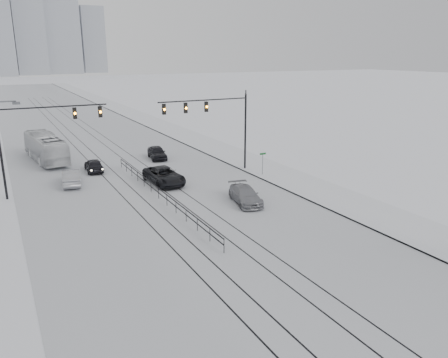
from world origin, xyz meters
TOP-DOWN VIEW (x-y plane):
  - road at (0.00, 60.00)m, footprint 22.00×260.00m
  - sidewalk_east at (13.50, 60.00)m, footprint 5.00×260.00m
  - curb at (11.05, 60.00)m, footprint 0.10×260.00m
  - tram_rails at (-0.00, 40.00)m, footprint 5.30×180.00m
  - skyline at (5.02, 273.63)m, footprint 96.00×48.00m
  - traffic_mast_ne at (8.15, 34.99)m, footprint 9.60×0.37m
  - traffic_mast_nw at (-8.52, 36.00)m, footprint 9.10×0.37m
  - median_fence at (0.00, 30.00)m, footprint 0.06×24.00m
  - street_sign at (11.80, 32.00)m, footprint 0.70×0.06m
  - sedan_sb_inner at (-2.98, 41.69)m, footprint 1.85×4.13m
  - sedan_sb_outer at (-5.87, 37.71)m, footprint 2.26×4.73m
  - sedan_nb_front at (2.00, 34.03)m, footprint 2.86×5.75m
  - sedan_nb_right at (5.99, 25.56)m, footprint 2.83×4.99m
  - sedan_nb_far at (4.83, 44.05)m, footprint 2.32×4.57m
  - box_truck at (-6.81, 49.04)m, footprint 3.81×11.30m

SIDE VIEW (x-z plane):
  - road at x=0.00m, z-range 0.00..0.02m
  - tram_rails at x=0.00m, z-range 0.02..0.03m
  - curb at x=11.05m, z-range 0.00..0.12m
  - sidewalk_east at x=13.50m, z-range 0.00..0.16m
  - median_fence at x=0.00m, z-range 0.03..1.03m
  - sedan_nb_right at x=5.99m, z-range 0.00..1.36m
  - sedan_sb_inner at x=-2.98m, z-range 0.00..1.38m
  - sedan_nb_far at x=4.83m, z-range 0.00..1.49m
  - sedan_sb_outer at x=-5.87m, z-range 0.00..1.50m
  - sedan_nb_front at x=2.00m, z-range 0.00..1.56m
  - box_truck at x=-6.81m, z-range 0.00..3.09m
  - street_sign at x=11.80m, z-range 0.41..2.81m
  - traffic_mast_nw at x=-8.52m, z-range 1.57..9.57m
  - traffic_mast_ne at x=8.15m, z-range 1.76..9.76m
  - skyline at x=5.02m, z-range -5.35..66.65m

